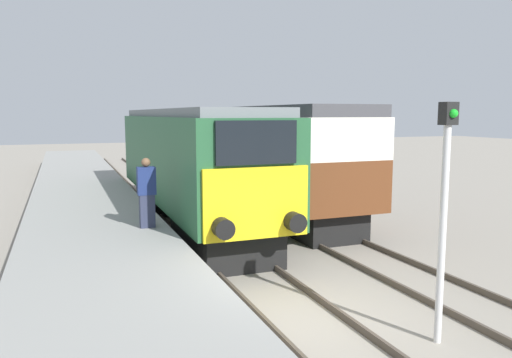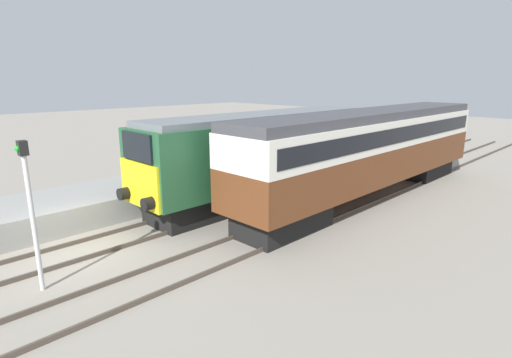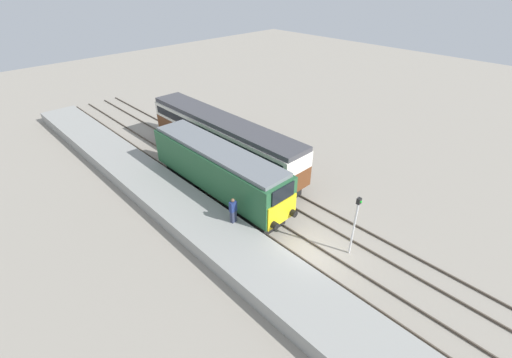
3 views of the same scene
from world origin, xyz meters
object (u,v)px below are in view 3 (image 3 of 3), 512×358
object	(u,v)px
locomotive	(218,170)
signal_post	(355,222)
person_on_platform	(233,210)
passenger_carriage	(223,137)

from	to	relation	value
locomotive	signal_post	distance (m)	10.18
person_on_platform	signal_post	xyz separation A→B (m)	(3.78, -6.04, 0.51)
passenger_carriage	signal_post	bearing A→B (deg)	-97.08
person_on_platform	signal_post	world-z (taller)	signal_post
passenger_carriage	signal_post	xyz separation A→B (m)	(-1.70, -13.69, -0.08)
locomotive	passenger_carriage	distance (m)	5.00
passenger_carriage	person_on_platform	world-z (taller)	passenger_carriage
locomotive	person_on_platform	world-z (taller)	locomotive
locomotive	passenger_carriage	size ratio (longest dim) A/B	0.77
person_on_platform	signal_post	size ratio (longest dim) A/B	0.44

